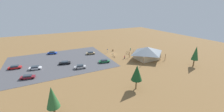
# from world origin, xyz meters

# --- Properties ---
(ground) EXTENTS (160.00, 160.00, 0.00)m
(ground) POSITION_xyz_m (0.00, 0.00, 0.00)
(ground) COLOR olive
(ground) RESTS_ON ground
(parking_lot_asphalt) EXTENTS (43.84, 34.04, 0.05)m
(parking_lot_asphalt) POSITION_xyz_m (26.41, -1.54, 0.03)
(parking_lot_asphalt) COLOR #4C4C51
(parking_lot_asphalt) RESTS_ON ground
(bike_pavilion) EXTENTS (13.19, 10.91, 5.85)m
(bike_pavilion) POSITION_xyz_m (-10.85, 13.48, 3.36)
(bike_pavilion) COLOR #C6B28E
(bike_pavilion) RESTS_ON ground
(trash_bin) EXTENTS (0.60, 0.60, 0.90)m
(trash_bin) POSITION_xyz_m (-2.38, -5.05, 0.45)
(trash_bin) COLOR brown
(trash_bin) RESTS_ON ground
(lot_sign) EXTENTS (0.56, 0.08, 2.20)m
(lot_sign) POSITION_xyz_m (1.68, -3.52, 1.41)
(lot_sign) COLOR #99999E
(lot_sign) RESTS_ON ground
(pine_midwest) EXTENTS (3.23, 3.23, 7.56)m
(pine_midwest) POSITION_xyz_m (9.09, 32.31, 5.21)
(pine_midwest) COLOR brown
(pine_midwest) RESTS_ON ground
(pine_center) EXTENTS (2.90, 2.90, 7.33)m
(pine_center) POSITION_xyz_m (32.02, 33.10, 4.78)
(pine_center) COLOR brown
(pine_center) RESTS_ON ground
(pine_far_west) EXTENTS (2.66, 2.66, 8.49)m
(pine_far_west) POSITION_xyz_m (-22.59, 28.92, 5.56)
(pine_far_west) COLOR brown
(pine_far_west) RESTS_ON ground
(bicycle_silver_yard_front) EXTENTS (1.08, 1.41, 0.83)m
(bicycle_silver_yard_front) POSITION_xyz_m (-12.51, 1.43, 0.38)
(bicycle_silver_yard_front) COLOR black
(bicycle_silver_yard_front) RESTS_ON ground
(bicycle_white_edge_south) EXTENTS (0.96, 1.51, 0.86)m
(bicycle_white_edge_south) POSITION_xyz_m (-6.56, 3.76, 0.37)
(bicycle_white_edge_south) COLOR black
(bicycle_white_edge_south) RESTS_ON ground
(bicycle_black_yard_center) EXTENTS (1.11, 1.39, 0.88)m
(bicycle_black_yard_center) POSITION_xyz_m (-15.21, 2.07, 0.38)
(bicycle_black_yard_center) COLOR black
(bicycle_black_yard_center) RESTS_ON ground
(bicycle_teal_near_porch) EXTENTS (1.71, 0.48, 0.87)m
(bicycle_teal_near_porch) POSITION_xyz_m (-16.79, 4.75, 0.38)
(bicycle_teal_near_porch) COLOR black
(bicycle_teal_near_porch) RESTS_ON ground
(bicycle_yellow_front_row) EXTENTS (1.63, 0.50, 0.85)m
(bicycle_yellow_front_row) POSITION_xyz_m (-7.68, 1.43, 0.37)
(bicycle_yellow_front_row) COLOR black
(bicycle_yellow_front_row) RESTS_ON ground
(bicycle_blue_yard_right) EXTENTS (1.17, 1.29, 0.88)m
(bicycle_blue_yard_right) POSITION_xyz_m (-17.42, 1.80, 0.38)
(bicycle_blue_yard_right) COLOR black
(bicycle_blue_yard_right) RESTS_ON ground
(bicycle_purple_by_bin) EXTENTS (1.48, 0.81, 0.83)m
(bicycle_purple_by_bin) POSITION_xyz_m (-12.08, 4.21, 0.37)
(bicycle_purple_by_bin) COLOR black
(bicycle_purple_by_bin) RESTS_ON ground
(bicycle_orange_yard_left) EXTENTS (0.48, 1.80, 0.87)m
(bicycle_orange_yard_left) POSITION_xyz_m (-9.76, 3.84, 0.39)
(bicycle_orange_yard_left) COLOR black
(bicycle_orange_yard_left) RESTS_ON ground
(bicycle_red_back_row) EXTENTS (0.48, 1.73, 0.79)m
(bicycle_red_back_row) POSITION_xyz_m (1.95, 4.96, 0.36)
(bicycle_red_back_row) COLOR black
(bicycle_red_back_row) RESTS_ON ground
(bicycle_green_near_sign) EXTENTS (1.36, 1.25, 0.86)m
(bicycle_green_near_sign) POSITION_xyz_m (1.69, 3.03, 0.39)
(bicycle_green_near_sign) COLOR black
(bicycle_green_near_sign) RESTS_ON ground
(bicycle_silver_trailside) EXTENTS (1.51, 0.77, 0.83)m
(bicycle_silver_trailside) POSITION_xyz_m (0.72, 0.55, 0.36)
(bicycle_silver_trailside) COLOR black
(bicycle_silver_trailside) RESTS_ON ground
(car_green_front_row) EXTENTS (5.02, 2.94, 1.38)m
(car_green_front_row) POSITION_xyz_m (9.00, 8.68, 0.74)
(car_green_front_row) COLOR #1E6B3D
(car_green_front_row) RESTS_ON parking_lot_asphalt
(car_blue_near_entry) EXTENTS (4.87, 3.16, 1.42)m
(car_blue_near_entry) POSITION_xyz_m (28.24, -14.67, 0.75)
(car_blue_near_entry) COLOR #1E42B2
(car_blue_near_entry) RESTS_ON parking_lot_asphalt
(car_silver_aisle_side) EXTENTS (4.68, 2.54, 1.48)m
(car_silver_aisle_side) POSITION_xyz_m (20.08, 10.13, 0.78)
(car_silver_aisle_side) COLOR #BCBCC1
(car_silver_aisle_side) RESTS_ON parking_lot_asphalt
(car_red_by_curb) EXTENTS (4.77, 2.47, 1.39)m
(car_red_by_curb) POSITION_xyz_m (43.27, -1.23, 0.74)
(car_red_by_curb) COLOR red
(car_red_by_curb) RESTS_ON parking_lot_asphalt
(car_white_mid_lot) EXTENTS (4.71, 2.74, 1.35)m
(car_white_mid_lot) POSITION_xyz_m (36.10, 3.08, 0.72)
(car_white_mid_lot) COLOR white
(car_white_mid_lot) RESTS_ON parking_lot_asphalt
(car_maroon_second_row) EXTENTS (4.76, 2.61, 1.30)m
(car_maroon_second_row) POSITION_xyz_m (38.32, 10.48, 0.71)
(car_maroon_second_row) COLOR maroon
(car_maroon_second_row) RESTS_ON parking_lot_asphalt
(car_black_far_end) EXTENTS (5.04, 2.99, 1.26)m
(car_black_far_end) POSITION_xyz_m (24.81, 2.67, 0.69)
(car_black_far_end) COLOR black
(car_black_far_end) RESTS_ON parking_lot_asphalt
(car_tan_end_stall) EXTENTS (4.80, 2.85, 1.35)m
(car_tan_end_stall) POSITION_xyz_m (10.60, -5.16, 0.73)
(car_tan_end_stall) COLOR tan
(car_tan_end_stall) RESTS_ON parking_lot_asphalt
(visitor_by_pavilion) EXTENTS (0.38, 0.36, 1.65)m
(visitor_by_pavilion) POSITION_xyz_m (-11.71, -1.43, 0.86)
(visitor_by_pavilion) COLOR #2D3347
(visitor_by_pavilion) RESTS_ON ground
(visitor_at_bikes) EXTENTS (0.37, 0.36, 1.74)m
(visitor_at_bikes) POSITION_xyz_m (-1.66, 8.52, 0.91)
(visitor_at_bikes) COLOR #2D3347
(visitor_at_bikes) RESTS_ON ground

